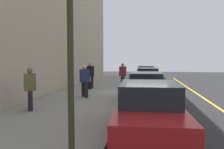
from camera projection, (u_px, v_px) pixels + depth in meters
name	position (u px, v px, depth m)	size (l,w,h in m)	color
ground_plane	(147.00, 96.00, 13.48)	(56.00, 56.00, 0.00)	#28282B
sidewalk	(93.00, 94.00, 13.97)	(28.00, 4.60, 0.15)	gray
lane_stripe_centre	(203.00, 97.00, 13.01)	(28.00, 0.14, 0.01)	gold
snow_bank_curb	(129.00, 114.00, 8.60)	(6.10, 0.56, 0.22)	white
parked_car_green	(146.00, 73.00, 23.94)	(4.31, 1.92, 1.51)	black
parked_car_charcoal	(147.00, 77.00, 18.16)	(4.76, 1.96, 1.51)	black
parked_car_maroon	(146.00, 87.00, 11.65)	(4.45, 1.99, 1.51)	black
parked_car_red	(149.00, 110.00, 6.39)	(4.32, 2.03, 1.51)	black
pedestrian_olive_coat	(30.00, 88.00, 9.02)	(0.52, 0.54, 1.70)	black
pedestrian_black_coat	(90.00, 75.00, 15.90)	(0.55, 0.58, 1.83)	black
pedestrian_navy_coat	(85.00, 80.00, 12.13)	(0.53, 0.55, 1.74)	black
pedestrian_burgundy_coat	(123.00, 75.00, 16.43)	(0.58, 0.51, 1.76)	black
traffic_light_pole	(70.00, 23.00, 4.15)	(0.35, 0.26, 3.95)	#2D2D19
rolling_suitcase	(90.00, 85.00, 15.52)	(0.34, 0.22, 0.87)	black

